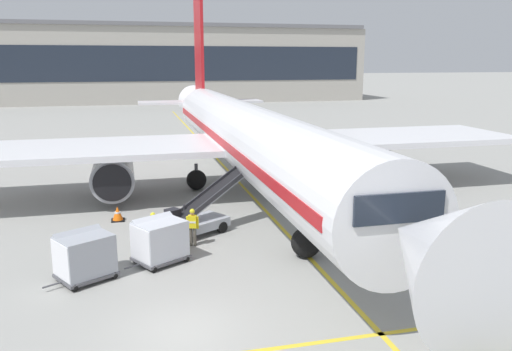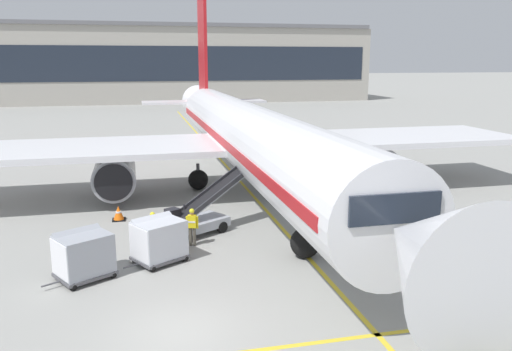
{
  "view_description": "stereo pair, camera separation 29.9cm",
  "coord_description": "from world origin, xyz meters",
  "px_view_note": "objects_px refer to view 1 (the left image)",
  "views": [
    {
      "loc": [
        -1.3,
        -14.75,
        8.26
      ],
      "look_at": [
        4.47,
        8.47,
        2.9
      ],
      "focal_mm": 36.26,
      "sensor_mm": 36.0,
      "label": 1
    },
    {
      "loc": [
        -1.01,
        -14.82,
        8.26
      ],
      "look_at": [
        4.47,
        8.47,
        2.9
      ],
      "focal_mm": 36.26,
      "sensor_mm": 36.0,
      "label": 2
    }
  ],
  "objects_px": {
    "ground_crew_by_carts": "(193,225)",
    "parked_airplane": "(244,135)",
    "belt_loader": "(197,217)",
    "baggage_cart_second": "(84,255)",
    "baggage_cart_lead": "(159,239)",
    "safety_cone_engine_keepout": "(118,214)",
    "ground_crew_by_loader": "(153,229)"
  },
  "relations": [
    {
      "from": "baggage_cart_second",
      "to": "ground_crew_by_loader",
      "type": "height_order",
      "value": "baggage_cart_second"
    },
    {
      "from": "belt_loader",
      "to": "baggage_cart_second",
      "type": "bearing_deg",
      "value": -138.57
    },
    {
      "from": "ground_crew_by_carts",
      "to": "baggage_cart_lead",
      "type": "bearing_deg",
      "value": -134.57
    },
    {
      "from": "belt_loader",
      "to": "baggage_cart_second",
      "type": "relative_size",
      "value": 1.88
    },
    {
      "from": "baggage_cart_second",
      "to": "belt_loader",
      "type": "bearing_deg",
      "value": 41.43
    },
    {
      "from": "ground_crew_by_carts",
      "to": "safety_cone_engine_keepout",
      "type": "bearing_deg",
      "value": 125.48
    },
    {
      "from": "parked_airplane",
      "to": "ground_crew_by_carts",
      "type": "xyz_separation_m",
      "value": [
        -4.48,
        -9.4,
        -2.6
      ]
    },
    {
      "from": "parked_airplane",
      "to": "safety_cone_engine_keepout",
      "type": "xyz_separation_m",
      "value": [
        -7.85,
        -4.68,
        -3.23
      ]
    },
    {
      "from": "belt_loader",
      "to": "baggage_cart_lead",
      "type": "relative_size",
      "value": 1.88
    },
    {
      "from": "ground_crew_by_loader",
      "to": "ground_crew_by_carts",
      "type": "relative_size",
      "value": 1.0
    },
    {
      "from": "parked_airplane",
      "to": "ground_crew_by_loader",
      "type": "relative_size",
      "value": 27.0
    },
    {
      "from": "baggage_cart_lead",
      "to": "safety_cone_engine_keepout",
      "type": "distance_m",
      "value": 6.61
    },
    {
      "from": "belt_loader",
      "to": "baggage_cart_second",
      "type": "xyz_separation_m",
      "value": [
        -4.9,
        -4.32,
        0.14
      ]
    },
    {
      "from": "baggage_cart_second",
      "to": "ground_crew_by_carts",
      "type": "distance_m",
      "value": 5.22
    },
    {
      "from": "belt_loader",
      "to": "ground_crew_by_loader",
      "type": "height_order",
      "value": "belt_loader"
    },
    {
      "from": "parked_airplane",
      "to": "baggage_cart_lead",
      "type": "bearing_deg",
      "value": -118.86
    },
    {
      "from": "parked_airplane",
      "to": "safety_cone_engine_keepout",
      "type": "height_order",
      "value": "parked_airplane"
    },
    {
      "from": "ground_crew_by_carts",
      "to": "ground_crew_by_loader",
      "type": "bearing_deg",
      "value": -175.74
    },
    {
      "from": "parked_airplane",
      "to": "baggage_cart_lead",
      "type": "height_order",
      "value": "parked_airplane"
    },
    {
      "from": "baggage_cart_second",
      "to": "baggage_cart_lead",
      "type": "bearing_deg",
      "value": 20.47
    },
    {
      "from": "ground_crew_by_loader",
      "to": "ground_crew_by_carts",
      "type": "xyz_separation_m",
      "value": [
        1.74,
        0.13,
        0.0
      ]
    },
    {
      "from": "parked_airplane",
      "to": "ground_crew_by_loader",
      "type": "distance_m",
      "value": 11.68
    },
    {
      "from": "ground_crew_by_carts",
      "to": "safety_cone_engine_keepout",
      "type": "height_order",
      "value": "ground_crew_by_carts"
    },
    {
      "from": "baggage_cart_second",
      "to": "ground_crew_by_carts",
      "type": "xyz_separation_m",
      "value": [
        4.47,
        2.69,
        -0.0
      ]
    },
    {
      "from": "belt_loader",
      "to": "ground_crew_by_carts",
      "type": "distance_m",
      "value": 1.7
    },
    {
      "from": "parked_airplane",
      "to": "ground_crew_by_carts",
      "type": "relative_size",
      "value": 27.0
    },
    {
      "from": "belt_loader",
      "to": "safety_cone_engine_keepout",
      "type": "relative_size",
      "value": 6.71
    },
    {
      "from": "baggage_cart_second",
      "to": "safety_cone_engine_keepout",
      "type": "relative_size",
      "value": 3.56
    },
    {
      "from": "safety_cone_engine_keepout",
      "to": "parked_airplane",
      "type": "bearing_deg",
      "value": 30.77
    },
    {
      "from": "belt_loader",
      "to": "baggage_cart_lead",
      "type": "distance_m",
      "value": 3.81
    },
    {
      "from": "ground_crew_by_carts",
      "to": "parked_airplane",
      "type": "bearing_deg",
      "value": 64.5
    },
    {
      "from": "belt_loader",
      "to": "ground_crew_by_loader",
      "type": "relative_size",
      "value": 2.97
    }
  ]
}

